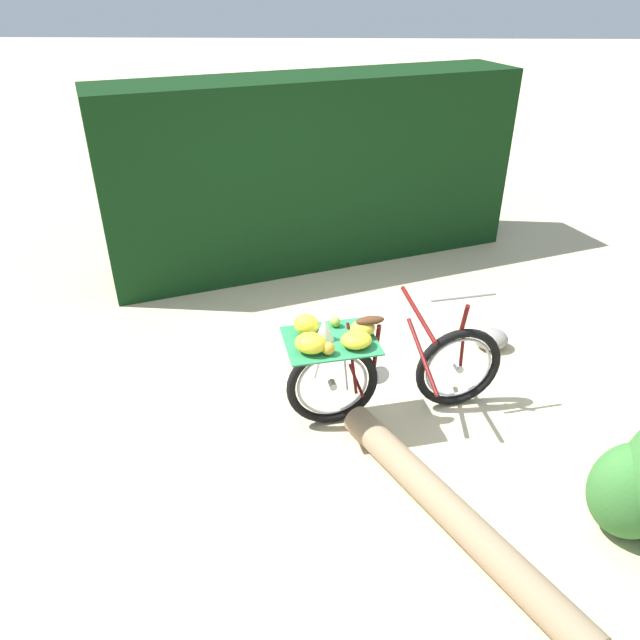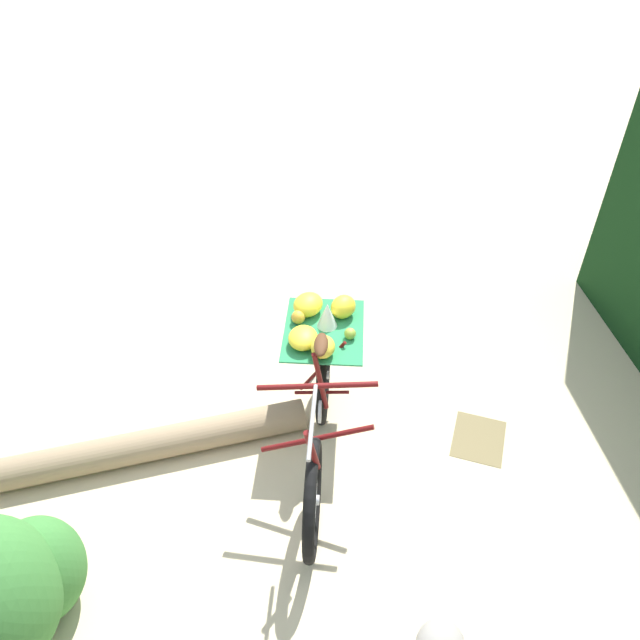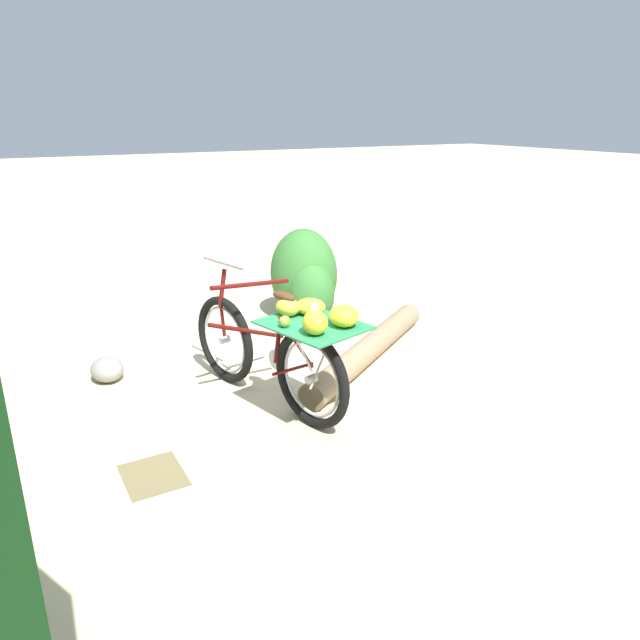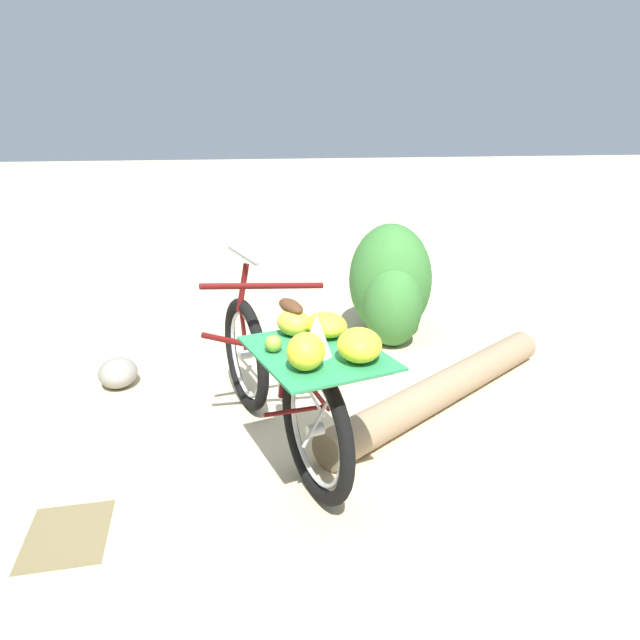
% 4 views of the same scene
% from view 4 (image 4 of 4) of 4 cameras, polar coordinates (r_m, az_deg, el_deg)
% --- Properties ---
extents(ground_plane, '(60.00, 60.00, 0.00)m').
position_cam_4_polar(ground_plane, '(3.27, -6.73, -13.55)').
color(ground_plane, beige).
extents(bicycle, '(1.80, 0.87, 1.03)m').
position_cam_4_polar(bicycle, '(3.01, -3.44, -5.47)').
color(bicycle, black).
rests_on(bicycle, ground_plane).
extents(fallen_log, '(1.39, 1.96, 0.22)m').
position_cam_4_polar(fallen_log, '(3.83, 12.37, -6.77)').
color(fallen_log, '#937A5B').
rests_on(fallen_log, ground_plane).
extents(shrub_cluster, '(1.02, 0.70, 0.98)m').
position_cam_4_polar(shrub_cluster, '(4.92, 7.11, 3.31)').
color(shrub_cluster, '#387533').
rests_on(shrub_cluster, ground_plane).
extents(path_stone, '(0.32, 0.27, 0.20)m').
position_cam_4_polar(path_stone, '(4.25, -19.74, -5.03)').
color(path_stone, gray).
rests_on(path_stone, ground_plane).
extents(leaf_litter_patch, '(0.44, 0.36, 0.01)m').
position_cam_4_polar(leaf_litter_patch, '(2.96, -24.20, -19.17)').
color(leaf_litter_patch, olive).
rests_on(leaf_litter_patch, ground_plane).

